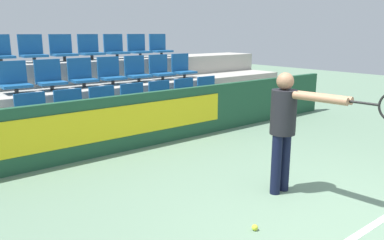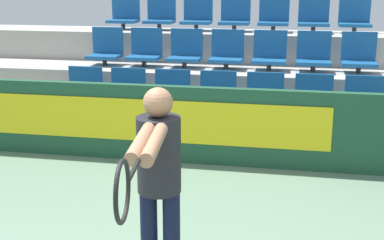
{
  "view_description": "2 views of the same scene",
  "coord_description": "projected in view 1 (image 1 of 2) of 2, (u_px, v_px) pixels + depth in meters",
  "views": [
    {
      "loc": [
        -3.65,
        -1.91,
        2.03
      ],
      "look_at": [
        -0.25,
        2.36,
        0.76
      ],
      "focal_mm": 35.0,
      "sensor_mm": 36.0,
      "label": 1
    },
    {
      "loc": [
        1.01,
        -2.59,
        2.31
      ],
      "look_at": [
        0.05,
        2.38,
        0.94
      ],
      "focal_mm": 50.0,
      "sensor_mm": 36.0,
      "label": 2
    }
  ],
  "objects": [
    {
      "name": "stadium_chair_7",
      "position": [
        14.0,
        80.0,
        6.86
      ],
      "size": [
        0.5,
        0.41,
        0.58
      ],
      "color": "#333333",
      "rests_on": "bleacher_tier_middle"
    },
    {
      "name": "stadium_chair_17",
      "position": [
        90.0,
        49.0,
        8.69
      ],
      "size": [
        0.5,
        0.41,
        0.58
      ],
      "color": "#333333",
      "rests_on": "bleacher_tier_back"
    },
    {
      "name": "bleacher_tier_front",
      "position": [
        139.0,
        126.0,
        7.39
      ],
      "size": [
        9.64,
        1.0,
        0.47
      ],
      "color": "#ADA89E",
      "rests_on": "ground"
    },
    {
      "name": "stadium_chair_0",
      "position": [
        33.0,
        114.0,
        6.21
      ],
      "size": [
        0.5,
        0.41,
        0.58
      ],
      "color": "#333333",
      "rests_on": "bleacher_tier_front"
    },
    {
      "name": "court_baseline",
      "position": [
        365.0,
        230.0,
        3.93
      ],
      "size": [
        5.96,
        0.08,
        0.01
      ],
      "color": "white",
      "rests_on": "ground"
    },
    {
      "name": "stadium_chair_8",
      "position": [
        50.0,
        77.0,
        7.25
      ],
      "size": [
        0.5,
        0.41,
        0.58
      ],
      "color": "#333333",
      "rests_on": "bleacher_tier_middle"
    },
    {
      "name": "stadium_chair_13",
      "position": [
        183.0,
        68.0,
        9.21
      ],
      "size": [
        0.5,
        0.41,
        0.58
      ],
      "color": "#333333",
      "rests_on": "bleacher_tier_middle"
    },
    {
      "name": "ground_plane",
      "position": [
        343.0,
        221.0,
        4.13
      ],
      "size": [
        30.0,
        30.0,
        0.0
      ],
      "primitive_type": "plane",
      "color": "slate"
    },
    {
      "name": "bleacher_tier_middle",
      "position": [
        115.0,
        106.0,
        8.1
      ],
      "size": [
        9.64,
        1.0,
        0.94
      ],
      "color": "#ADA89E",
      "rests_on": "ground"
    },
    {
      "name": "stadium_chair_3",
      "position": [
        135.0,
        101.0,
        7.38
      ],
      "size": [
        0.5,
        0.41,
        0.58
      ],
      "color": "#333333",
      "rests_on": "bleacher_tier_front"
    },
    {
      "name": "barrier_wall",
      "position": [
        154.0,
        118.0,
        6.88
      ],
      "size": [
        10.04,
        0.14,
        0.99
      ],
      "color": "#1E4C33",
      "rests_on": "ground"
    },
    {
      "name": "stadium_chair_20",
      "position": [
        160.0,
        47.0,
        9.86
      ],
      "size": [
        0.5,
        0.41,
        0.58
      ],
      "color": "#333333",
      "rests_on": "bleacher_tier_back"
    },
    {
      "name": "stadium_chair_2",
      "position": [
        105.0,
        105.0,
        6.99
      ],
      "size": [
        0.5,
        0.41,
        0.58
      ],
      "color": "#333333",
      "rests_on": "bleacher_tier_front"
    },
    {
      "name": "bleacher_tier_back",
      "position": [
        95.0,
        90.0,
        8.8
      ],
      "size": [
        9.64,
        1.0,
        1.42
      ],
      "color": "#ADA89E",
      "rests_on": "ground"
    },
    {
      "name": "stadium_chair_4",
      "position": [
        162.0,
        98.0,
        7.78
      ],
      "size": [
        0.5,
        0.41,
        0.58
      ],
      "color": "#333333",
      "rests_on": "bleacher_tier_front"
    },
    {
      "name": "tennis_player",
      "position": [
        289.0,
        121.0,
        4.63
      ],
      "size": [
        0.34,
        1.57,
        1.56
      ],
      "rotation": [
        0.0,
        0.0,
        0.11
      ],
      "color": "black",
      "rests_on": "ground"
    },
    {
      "name": "stadium_chair_9",
      "position": [
        82.0,
        75.0,
        7.64
      ],
      "size": [
        0.5,
        0.41,
        0.58
      ],
      "color": "#333333",
      "rests_on": "bleacher_tier_middle"
    },
    {
      "name": "stadium_chair_18",
      "position": [
        115.0,
        49.0,
        9.08
      ],
      "size": [
        0.5,
        0.41,
        0.58
      ],
      "color": "#333333",
      "rests_on": "bleacher_tier_back"
    },
    {
      "name": "stadium_chair_11",
      "position": [
        137.0,
        71.0,
        8.43
      ],
      "size": [
        0.5,
        0.41,
        0.58
      ],
      "color": "#333333",
      "rests_on": "bleacher_tier_middle"
    },
    {
      "name": "stadium_chair_10",
      "position": [
        111.0,
        73.0,
        8.04
      ],
      "size": [
        0.5,
        0.41,
        0.58
      ],
      "color": "#333333",
      "rests_on": "bleacher_tier_middle"
    },
    {
      "name": "stadium_chair_15",
      "position": [
        32.0,
        51.0,
        7.9
      ],
      "size": [
        0.5,
        0.41,
        0.58
      ],
      "color": "#333333",
      "rests_on": "bleacher_tier_back"
    },
    {
      "name": "stadium_chair_6",
      "position": [
        209.0,
        92.0,
        8.56
      ],
      "size": [
        0.5,
        0.41,
        0.58
      ],
      "color": "#333333",
      "rests_on": "bleacher_tier_front"
    },
    {
      "name": "stadium_chair_1",
      "position": [
        71.0,
        109.0,
        6.6
      ],
      "size": [
        0.5,
        0.41,
        0.58
      ],
      "color": "#333333",
      "rests_on": "bleacher_tier_front"
    },
    {
      "name": "tennis_ball",
      "position": [
        255.0,
        227.0,
        3.93
      ],
      "size": [
        0.07,
        0.07,
        0.07
      ],
      "color": "#CCDB33",
      "rests_on": "ground"
    },
    {
      "name": "stadium_chair_5",
      "position": [
        187.0,
        95.0,
        8.17
      ],
      "size": [
        0.5,
        0.41,
        0.58
      ],
      "color": "#333333",
      "rests_on": "bleacher_tier_front"
    },
    {
      "name": "stadium_chair_16",
      "position": [
        63.0,
        50.0,
        8.3
      ],
      "size": [
        0.5,
        0.41,
        0.58
      ],
      "color": "#333333",
      "rests_on": "bleacher_tier_back"
    },
    {
      "name": "stadium_chair_19",
      "position": [
        138.0,
        48.0,
        9.47
      ],
      "size": [
        0.5,
        0.41,
        0.58
      ],
      "color": "#333333",
      "rests_on": "bleacher_tier_back"
    },
    {
      "name": "stadium_chair_12",
      "position": [
        161.0,
        69.0,
        8.82
      ],
      "size": [
        0.5,
        0.41,
        0.58
      ],
      "color": "#333333",
      "rests_on": "bleacher_tier_middle"
    }
  ]
}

